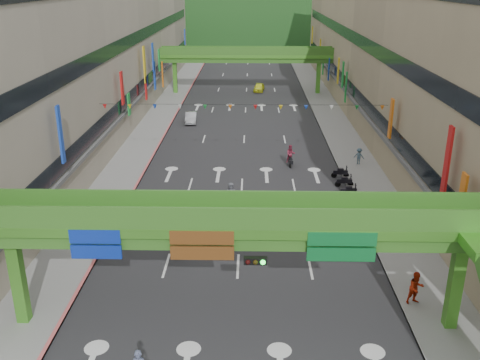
% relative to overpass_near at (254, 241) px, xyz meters
% --- Properties ---
extents(road_slab, '(18.00, 140.00, 0.02)m').
position_rel_overpass_near_xyz_m(road_slab, '(-0.93, 44.62, -5.20)').
color(road_slab, '#28282B').
rests_on(road_slab, ground).
extents(sidewalk_left, '(4.00, 140.00, 0.15)m').
position_rel_overpass_near_xyz_m(sidewalk_left, '(-11.93, 44.62, -5.13)').
color(sidewalk_left, gray).
rests_on(sidewalk_left, ground).
extents(sidewalk_right, '(4.00, 140.00, 0.15)m').
position_rel_overpass_near_xyz_m(sidewalk_right, '(10.07, 44.62, -5.13)').
color(sidewalk_right, gray).
rests_on(sidewalk_right, ground).
extents(curb_left, '(0.20, 140.00, 0.18)m').
position_rel_overpass_near_xyz_m(curb_left, '(-10.03, 44.62, -5.12)').
color(curb_left, '#CC5959').
rests_on(curb_left, ground).
extents(curb_right, '(0.20, 140.00, 0.18)m').
position_rel_overpass_near_xyz_m(curb_right, '(8.17, 44.62, -5.12)').
color(curb_right, gray).
rests_on(curb_right, ground).
extents(building_row_left, '(12.80, 95.00, 19.00)m').
position_rel_overpass_near_xyz_m(building_row_left, '(-19.86, 44.62, 4.25)').
color(building_row_left, '#9E937F').
rests_on(building_row_left, ground).
extents(building_row_right, '(12.80, 95.00, 19.00)m').
position_rel_overpass_near_xyz_m(building_row_right, '(18.00, 44.62, 4.25)').
color(building_row_right, gray).
rests_on(building_row_right, ground).
extents(overpass_near, '(28.00, 12.27, 7.10)m').
position_rel_overpass_near_xyz_m(overpass_near, '(0.00, 0.00, 0.00)').
color(overpass_near, '#4C9E2D').
rests_on(overpass_near, ground).
extents(overpass_far, '(28.00, 2.20, 7.10)m').
position_rel_overpass_near_xyz_m(overpass_far, '(-0.93, 59.62, 0.20)').
color(overpass_far, '#4C9E2D').
rests_on(overpass_far, ground).
extents(hill_left, '(168.00, 140.00, 112.00)m').
position_rel_overpass_near_xyz_m(hill_left, '(-15.93, 154.62, -5.21)').
color(hill_left, '#1C4419').
rests_on(hill_left, ground).
extents(hill_right, '(208.00, 176.00, 128.00)m').
position_rel_overpass_near_xyz_m(hill_right, '(24.07, 174.62, -5.21)').
color(hill_right, '#1C4419').
rests_on(hill_right, ground).
extents(bunting_string, '(26.00, 0.36, 0.47)m').
position_rel_overpass_near_xyz_m(bunting_string, '(-0.93, 24.62, 0.75)').
color(bunting_string, black).
rests_on(bunting_string, ground).
extents(scooter_rider_mid, '(0.89, 1.60, 2.10)m').
position_rel_overpass_near_xyz_m(scooter_rider_mid, '(3.60, 25.69, -4.12)').
color(scooter_rider_mid, black).
rests_on(scooter_rider_mid, ground).
extents(scooter_rider_left, '(0.96, 1.60, 1.92)m').
position_rel_overpass_near_xyz_m(scooter_rider_left, '(-4.73, 8.15, -4.25)').
color(scooter_rider_left, '#9A9CA3').
rests_on(scooter_rider_left, ground).
extents(scooter_rider_far, '(0.99, 1.59, 2.21)m').
position_rel_overpass_near_xyz_m(scooter_rider_far, '(-1.69, 15.39, -4.08)').
color(scooter_rider_far, maroon).
rests_on(scooter_rider_far, ground).
extents(parked_scooter_row, '(1.60, 9.35, 1.08)m').
position_rel_overpass_near_xyz_m(parked_scooter_row, '(7.87, 18.18, -4.68)').
color(parked_scooter_row, black).
rests_on(parked_scooter_row, ground).
extents(car_silver, '(1.58, 3.97, 1.28)m').
position_rel_overpass_near_xyz_m(car_silver, '(-7.61, 41.78, -4.56)').
color(car_silver, '#ACAEB4').
rests_on(car_silver, ground).
extents(car_yellow, '(1.95, 3.91, 1.28)m').
position_rel_overpass_near_xyz_m(car_yellow, '(1.04, 61.39, -4.57)').
color(car_yellow, yellow).
rests_on(car_yellow, ground).
extents(pedestrian_red, '(1.08, 0.94, 1.89)m').
position_rel_overpass_near_xyz_m(pedestrian_red, '(8.87, 2.62, -4.26)').
color(pedestrian_red, '#A5200A').
rests_on(pedestrian_red, ground).
extents(pedestrian_dark, '(0.92, 0.49, 1.49)m').
position_rel_overpass_near_xyz_m(pedestrian_dark, '(10.96, 8.90, -4.46)').
color(pedestrian_dark, black).
rests_on(pedestrian_dark, ground).
extents(pedestrian_blue, '(0.86, 0.72, 1.57)m').
position_rel_overpass_near_xyz_m(pedestrian_blue, '(10.15, 26.03, -4.42)').
color(pedestrian_blue, '#394F5E').
rests_on(pedestrian_blue, ground).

